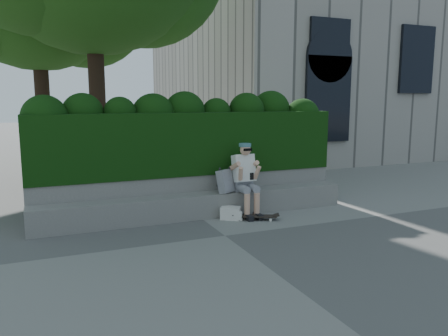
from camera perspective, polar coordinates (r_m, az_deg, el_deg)
name	(u,v)px	position (r m, az deg, el deg)	size (l,w,h in m)	color
ground	(225,236)	(7.20, 0.13, -8.84)	(80.00, 80.00, 0.00)	slate
bench_ledge	(199,205)	(8.26, -3.24, -4.89)	(6.00, 0.45, 0.45)	gray
planter_wall	(191,193)	(8.66, -4.30, -3.23)	(6.00, 0.50, 0.75)	gray
hedge	(187,143)	(8.72, -4.84, 3.34)	(6.00, 1.00, 1.20)	black
person	(245,176)	(8.31, 2.76, -1.09)	(0.40, 0.76, 1.38)	gray
skateboard	(256,216)	(8.11, 4.16, -6.32)	(0.78, 0.50, 0.08)	black
backpack_plaid	(225,181)	(8.24, 0.16, -1.75)	(0.30, 0.16, 0.44)	#A5A5AA
backpack_ground	(231,213)	(8.13, 0.87, -5.90)	(0.35, 0.25, 0.23)	silver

